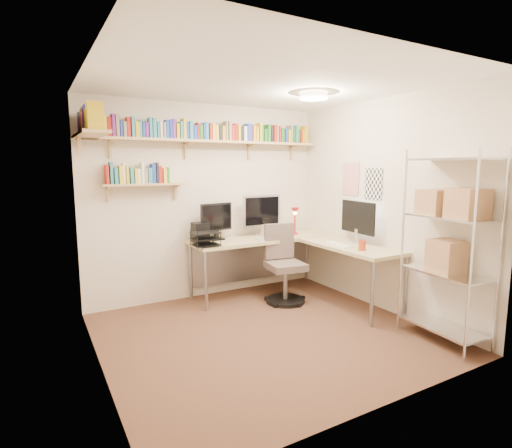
{
  "coord_description": "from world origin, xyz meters",
  "views": [
    {
      "loc": [
        -2.03,
        -3.36,
        1.71
      ],
      "look_at": [
        0.19,
        0.55,
        1.06
      ],
      "focal_mm": 28.0,
      "sensor_mm": 36.0,
      "label": 1
    }
  ],
  "objects": [
    {
      "name": "ground",
      "position": [
        0.0,
        0.0,
        0.0
      ],
      "size": [
        3.2,
        3.2,
        0.0
      ],
      "primitive_type": "plane",
      "color": "#472B1E",
      "rests_on": "ground"
    },
    {
      "name": "room_shell",
      "position": [
        0.0,
        0.0,
        1.55
      ],
      "size": [
        3.24,
        3.04,
        2.52
      ],
      "color": "beige",
      "rests_on": "ground"
    },
    {
      "name": "wall_shelves",
      "position": [
        -0.42,
        1.3,
        2.03
      ],
      "size": [
        3.12,
        1.09,
        0.8
      ],
      "color": "tan",
      "rests_on": "ground"
    },
    {
      "name": "corner_desk",
      "position": [
        0.7,
        0.93,
        0.76
      ],
      "size": [
        2.04,
        1.95,
        1.33
      ],
      "color": "tan",
      "rests_on": "ground"
    },
    {
      "name": "office_chair",
      "position": [
        0.71,
        0.76,
        0.41
      ],
      "size": [
        0.52,
        0.53,
        0.98
      ],
      "rotation": [
        0.0,
        0.0,
        -0.15
      ],
      "color": "black",
      "rests_on": "ground"
    },
    {
      "name": "wire_rack",
      "position": [
        1.42,
        -1.01,
        1.12
      ],
      "size": [
        0.47,
        0.84,
        1.88
      ],
      "rotation": [
        0.0,
        0.0,
        -0.09
      ],
      "color": "silver",
      "rests_on": "ground"
    }
  ]
}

